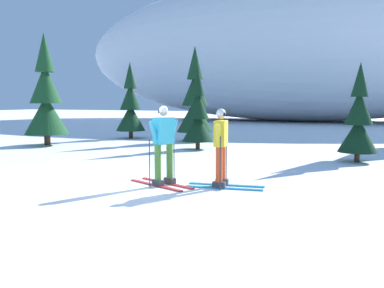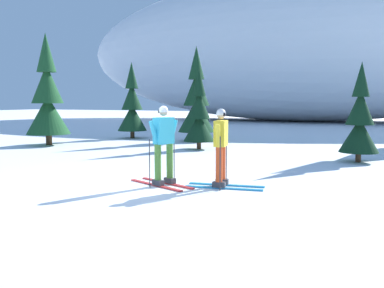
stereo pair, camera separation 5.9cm
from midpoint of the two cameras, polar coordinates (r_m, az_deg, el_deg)
name	(u,v)px [view 1 (the left image)]	position (r m, az deg, el deg)	size (l,w,h in m)	color
ground_plane	(124,187)	(9.42, -9.49, -5.80)	(120.00, 120.00, 0.00)	white
skier_yellow_jacket	(221,146)	(9.15, 3.83, -0.29)	(1.76, 0.82, 1.73)	#2893CC
skier_cyan_jacket	(163,144)	(9.32, -4.11, 0.03)	(1.78, 1.10, 1.79)	red
pine_tree_far_left	(46,99)	(18.74, -19.46, 5.87)	(1.83, 1.83, 4.73)	#47301E
pine_tree_left	(130,107)	(21.20, -8.51, 5.09)	(1.47, 1.47, 3.81)	#47301E
pine_tree_center_left	(195,102)	(19.42, 0.32, 5.80)	(1.70, 1.70, 4.40)	#47301E
pine_tree_center_right	(198,116)	(16.24, 0.70, 3.92)	(1.22, 1.22, 3.15)	#47301E
pine_tree_right	(359,121)	(13.82, 21.73, 3.00)	(1.19, 1.19, 3.08)	#47301E
snow_ridge_background	(299,50)	(40.01, 14.41, 12.41)	(42.22, 20.14, 12.98)	white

